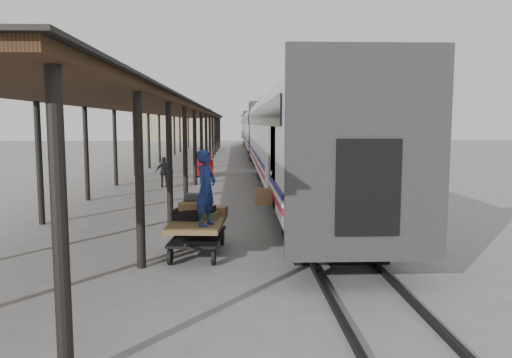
{
  "coord_description": "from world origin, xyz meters",
  "views": [
    {
      "loc": [
        0.78,
        -13.0,
        3.23
      ],
      "look_at": [
        1.33,
        0.61,
        1.7
      ],
      "focal_mm": 35.0,
      "sensor_mm": 36.0,
      "label": 1
    }
  ],
  "objects": [
    {
      "name": "luggage_tug",
      "position": [
        -1.19,
        17.49,
        0.65
      ],
      "size": [
        1.23,
        1.74,
        1.41
      ],
      "rotation": [
        0.0,
        0.0,
        0.17
      ],
      "color": "#9C0E13",
      "rests_on": "ground"
    },
    {
      "name": "porter",
      "position": [
        0.08,
        -1.54,
        1.74
      ],
      "size": [
        0.66,
        0.76,
        1.76
      ],
      "primitive_type": "imported",
      "rotation": [
        0.0,
        0.0,
        1.12
      ],
      "color": "navy",
      "rests_on": "baggage_cart"
    },
    {
      "name": "building_left",
      "position": [
        -10.0,
        82.0,
        3.0
      ],
      "size": [
        12.0,
        8.0,
        6.0
      ],
      "primitive_type": "cube",
      "color": "tan",
      "rests_on": "ground"
    },
    {
      "name": "rails",
      "position": [
        3.2,
        34.0,
        0.06
      ],
      "size": [
        1.54,
        150.0,
        0.12
      ],
      "color": "black",
      "rests_on": "ground"
    },
    {
      "name": "train",
      "position": [
        3.19,
        33.79,
        2.69
      ],
      "size": [
        3.45,
        76.01,
        4.01
      ],
      "color": "silver",
      "rests_on": "ground"
    },
    {
      "name": "suitcase_stack",
      "position": [
        -0.21,
        -0.55,
        1.05
      ],
      "size": [
        1.35,
        1.15,
        0.58
      ],
      "rotation": [
        0.0,
        0.0,
        -0.08
      ],
      "color": "#3E3F41",
      "rests_on": "baggage_cart"
    },
    {
      "name": "pedestrian",
      "position": [
        -2.83,
        12.19,
        0.77
      ],
      "size": [
        0.95,
        0.49,
        1.54
      ],
      "primitive_type": "imported",
      "rotation": [
        0.0,
        0.0,
        3.28
      ],
      "color": "black",
      "rests_on": "ground"
    },
    {
      "name": "baggage_cart",
      "position": [
        -0.17,
        -0.89,
        0.65
      ],
      "size": [
        1.43,
        2.49,
        0.86
      ],
      "rotation": [
        0.0,
        0.0,
        -0.08
      ],
      "color": "brown",
      "rests_on": "ground"
    },
    {
      "name": "ground",
      "position": [
        0.0,
        0.0,
        0.0
      ],
      "size": [
        160.0,
        160.0,
        0.0
      ],
      "primitive_type": "plane",
      "color": "slate",
      "rests_on": "ground"
    },
    {
      "name": "canopy",
      "position": [
        -3.4,
        24.0,
        4.0
      ],
      "size": [
        4.9,
        64.3,
        4.15
      ],
      "color": "#422B19",
      "rests_on": "ground"
    },
    {
      "name": "building_far",
      "position": [
        14.0,
        78.0,
        4.0
      ],
      "size": [
        18.0,
        10.0,
        8.0
      ],
      "primitive_type": "cube",
      "color": "tan",
      "rests_on": "ground"
    }
  ]
}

